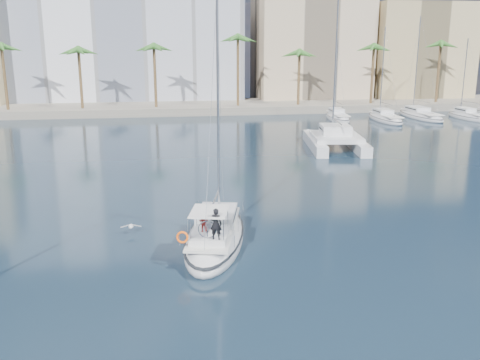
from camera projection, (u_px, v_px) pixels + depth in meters
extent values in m
plane|color=black|center=(269.00, 242.00, 30.79)|extent=(160.00, 160.00, 0.00)
cube|color=gray|center=(195.00, 107.00, 89.01)|extent=(120.00, 14.00, 1.20)
cube|color=white|center=(122.00, 25.00, 95.37)|extent=(42.00, 16.00, 28.00)
cube|color=tan|center=(310.00, 48.00, 98.45)|extent=(20.00, 14.00, 20.00)
cube|color=tan|center=(417.00, 54.00, 99.69)|extent=(18.00, 12.00, 18.00)
cylinder|color=brown|center=(196.00, 80.00, 84.01)|extent=(0.44, 0.44, 10.50)
sphere|color=#346A27|center=(196.00, 46.00, 82.69)|extent=(3.60, 3.60, 3.60)
cylinder|color=brown|center=(400.00, 78.00, 88.95)|extent=(0.44, 0.44, 10.50)
sphere|color=#346A27|center=(403.00, 46.00, 87.62)|extent=(3.60, 3.60, 3.60)
ellipsoid|color=silver|center=(215.00, 239.00, 30.35)|extent=(5.31, 10.35, 2.05)
ellipsoid|color=black|center=(215.00, 235.00, 30.28)|extent=(5.36, 10.45, 0.18)
cube|color=silver|center=(214.00, 228.00, 29.97)|extent=(3.86, 7.73, 0.12)
cube|color=silver|center=(217.00, 215.00, 30.98)|extent=(2.80, 3.63, 0.60)
cube|color=black|center=(217.00, 215.00, 30.98)|extent=(2.73, 3.26, 0.14)
cylinder|color=#B7BABF|center=(218.00, 106.00, 30.53)|extent=(0.15, 0.15, 12.97)
cylinder|color=#B7BABF|center=(215.00, 200.00, 29.86)|extent=(1.01, 3.92, 0.11)
cube|color=silver|center=(210.00, 236.00, 28.08)|extent=(2.39, 2.83, 0.36)
cube|color=white|center=(209.00, 211.00, 27.64)|extent=(2.39, 2.83, 0.04)
torus|color=silver|center=(207.00, 230.00, 26.99)|extent=(0.94, 0.27, 0.96)
torus|color=#FF5A0D|center=(182.00, 237.00, 26.79)|extent=(0.66, 0.33, 0.64)
imported|color=black|center=(216.00, 224.00, 26.85)|extent=(0.69, 0.55, 1.64)
imported|color=maroon|center=(204.00, 222.00, 28.02)|extent=(0.66, 0.60, 1.09)
cube|color=silver|center=(315.00, 143.00, 57.88)|extent=(2.76, 11.16, 1.10)
cube|color=silver|center=(355.00, 143.00, 57.92)|extent=(2.76, 11.16, 1.10)
cube|color=silver|center=(336.00, 137.00, 57.18)|extent=(5.76, 6.74, 0.50)
cube|color=silver|center=(335.00, 130.00, 57.54)|extent=(3.49, 3.73, 1.00)
cube|color=black|center=(335.00, 129.00, 57.53)|extent=(3.45, 3.29, 0.18)
cylinder|color=#B7BABF|center=(335.00, 64.00, 57.41)|extent=(0.18, 0.18, 14.80)
ellipsoid|color=silver|center=(131.00, 226.00, 32.01)|extent=(0.25, 0.48, 0.23)
sphere|color=silver|center=(131.00, 225.00, 32.22)|extent=(0.13, 0.13, 0.13)
cube|color=gray|center=(125.00, 226.00, 31.95)|extent=(0.55, 0.20, 0.13)
cube|color=gray|center=(137.00, 226.00, 32.05)|extent=(0.55, 0.20, 0.13)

